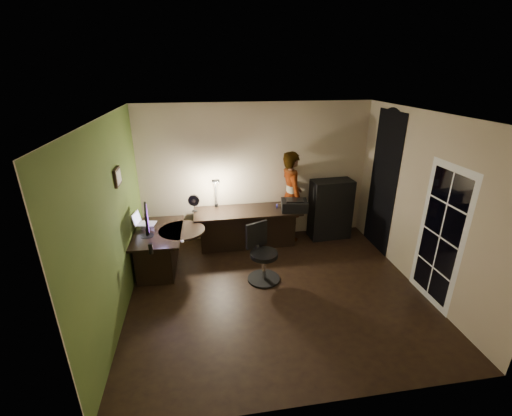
{
  "coord_description": "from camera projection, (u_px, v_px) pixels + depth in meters",
  "views": [
    {
      "loc": [
        -1.03,
        -4.4,
        3.26
      ],
      "look_at": [
        -0.15,
        1.05,
        1.0
      ],
      "focal_mm": 24.0,
      "sensor_mm": 36.0,
      "label": 1
    }
  ],
  "objects": [
    {
      "name": "ceiling",
      "position": [
        281.0,
        115.0,
        4.38
      ],
      "size": [
        4.5,
        4.0,
        0.01
      ],
      "primitive_type": "cube",
      "color": "silver",
      "rests_on": "floor"
    },
    {
      "name": "desk_lamp",
      "position": [
        216.0,
        191.0,
        6.55
      ],
      "size": [
        0.16,
        0.29,
        0.64
      ],
      "primitive_type": "cube",
      "rotation": [
        0.0,
        0.0,
        -0.01
      ],
      "color": "black",
      "rests_on": "desk_right"
    },
    {
      "name": "desk_fan",
      "position": [
        194.0,
        203.0,
        6.39
      ],
      "size": [
        0.23,
        0.15,
        0.33
      ],
      "primitive_type": "cube",
      "rotation": [
        0.0,
        0.0,
        -0.14
      ],
      "color": "black",
      "rests_on": "desk_right"
    },
    {
      "name": "laptop_stand",
      "position": [
        147.0,
        226.0,
        5.84
      ],
      "size": [
        0.25,
        0.23,
        0.09
      ],
      "primitive_type": "cube",
      "rotation": [
        0.0,
        0.0,
        0.29
      ],
      "color": "silver",
      "rests_on": "desk_left"
    },
    {
      "name": "speaker",
      "position": [
        151.0,
        248.0,
        5.04
      ],
      "size": [
        0.08,
        0.08,
        0.16
      ],
      "primitive_type": "cylinder",
      "rotation": [
        0.0,
        0.0,
        0.29
      ],
      "color": "black",
      "rests_on": "desk_left"
    },
    {
      "name": "french_door",
      "position": [
        440.0,
        237.0,
        4.84
      ],
      "size": [
        0.02,
        0.92,
        2.1
      ],
      "primitive_type": "cube",
      "color": "white",
      "rests_on": "floor"
    },
    {
      "name": "laptop",
      "position": [
        146.0,
        218.0,
        5.78
      ],
      "size": [
        0.38,
        0.36,
        0.22
      ],
      "primitive_type": "cube",
      "rotation": [
        0.0,
        0.0,
        -0.2
      ],
      "color": "silver",
      "rests_on": "laptop_stand"
    },
    {
      "name": "wall_front",
      "position": [
        327.0,
        298.0,
        3.06
      ],
      "size": [
        4.5,
        0.01,
        2.7
      ],
      "primitive_type": "cube",
      "color": "#BEAC8C",
      "rests_on": "floor"
    },
    {
      "name": "cabinet",
      "position": [
        330.0,
        209.0,
        6.93
      ],
      "size": [
        0.84,
        0.45,
        1.22
      ],
      "primitive_type": "cube",
      "rotation": [
        0.0,
        0.0,
        0.06
      ],
      "color": "black",
      "rests_on": "floor"
    },
    {
      "name": "arched_doorway",
      "position": [
        383.0,
        183.0,
        6.3
      ],
      "size": [
        0.01,
        0.9,
        2.6
      ],
      "primitive_type": "cube",
      "color": "black",
      "rests_on": "floor"
    },
    {
      "name": "office_chair",
      "position": [
        264.0,
        254.0,
        5.51
      ],
      "size": [
        0.71,
        0.71,
        0.96
      ],
      "primitive_type": "cube",
      "rotation": [
        0.0,
        0.0,
        0.43
      ],
      "color": "black",
      "rests_on": "floor"
    },
    {
      "name": "floor",
      "position": [
        276.0,
        291.0,
        5.41
      ],
      "size": [
        4.5,
        4.0,
        0.01
      ],
      "primitive_type": "cube",
      "color": "black",
      "rests_on": "ground"
    },
    {
      "name": "printer",
      "position": [
        294.0,
        205.0,
        6.46
      ],
      "size": [
        0.54,
        0.45,
        0.21
      ],
      "primitive_type": "cube",
      "rotation": [
        0.0,
        0.0,
        -0.16
      ],
      "color": "black",
      "rests_on": "desk_right"
    },
    {
      "name": "desk_right",
      "position": [
        248.0,
        228.0,
        6.64
      ],
      "size": [
        2.02,
        0.72,
        0.76
      ],
      "primitive_type": "cube",
      "rotation": [
        0.0,
        0.0,
        0.0
      ],
      "color": "black",
      "rests_on": "floor"
    },
    {
      "name": "framed_picture",
      "position": [
        117.0,
        177.0,
        4.79
      ],
      "size": [
        0.04,
        0.3,
        0.25
      ],
      "primitive_type": "cube",
      "color": "black",
      "rests_on": "wall_left"
    },
    {
      "name": "wall_right",
      "position": [
        422.0,
        203.0,
        5.23
      ],
      "size": [
        0.01,
        4.0,
        2.7
      ],
      "primitive_type": "cube",
      "color": "#BEAC8C",
      "rests_on": "floor"
    },
    {
      "name": "wall_back",
      "position": [
        256.0,
        173.0,
        6.73
      ],
      "size": [
        4.5,
        0.01,
        2.7
      ],
      "primitive_type": "cube",
      "color": "#BEAC8C",
      "rests_on": "floor"
    },
    {
      "name": "mouse",
      "position": [
        182.0,
        241.0,
        5.39
      ],
      "size": [
        0.07,
        0.09,
        0.03
      ],
      "primitive_type": "ellipsoid",
      "rotation": [
        0.0,
        0.0,
        0.14
      ],
      "color": "silver",
      "rests_on": "desk_left"
    },
    {
      "name": "pen",
      "position": [
        189.0,
        231.0,
        5.76
      ],
      "size": [
        0.08,
        0.13,
        0.01
      ],
      "primitive_type": "cube",
      "rotation": [
        0.0,
        0.0,
        0.53
      ],
      "color": "black",
      "rests_on": "desk_left"
    },
    {
      "name": "phone",
      "position": [
        157.0,
        241.0,
        5.43
      ],
      "size": [
        0.11,
        0.15,
        0.01
      ],
      "primitive_type": "cube",
      "rotation": [
        0.0,
        0.0,
        -0.33
      ],
      "color": "black",
      "rests_on": "desk_left"
    },
    {
      "name": "headphones",
      "position": [
        281.0,
        205.0,
        6.59
      ],
      "size": [
        0.21,
        0.11,
        0.09
      ],
      "primitive_type": "cube",
      "rotation": [
        0.0,
        0.0,
        -0.16
      ],
      "color": "#2F2B92",
      "rests_on": "desk_right"
    },
    {
      "name": "desk_left",
      "position": [
        160.0,
        250.0,
        5.87
      ],
      "size": [
        0.81,
        1.28,
        0.73
      ],
      "primitive_type": "cube",
      "rotation": [
        0.0,
        0.0,
        -0.03
      ],
      "color": "black",
      "rests_on": "floor"
    },
    {
      "name": "monitor",
      "position": [
        146.0,
        226.0,
        5.51
      ],
      "size": [
        0.19,
        0.57,
        0.37
      ],
      "primitive_type": "cube",
      "rotation": [
        0.0,
        0.0,
        0.15
      ],
      "color": "black",
      "rests_on": "desk_left"
    },
    {
      "name": "notepad",
      "position": [
        174.0,
        237.0,
        5.54
      ],
      "size": [
        0.19,
        0.25,
        0.01
      ],
      "primitive_type": "cube",
      "rotation": [
        0.0,
        0.0,
        0.16
      ],
      "color": "silver",
      "rests_on": "desk_left"
    },
    {
      "name": "person",
      "position": [
        291.0,
        196.0,
        6.79
      ],
      "size": [
        0.51,
        0.7,
        1.81
      ],
      "primitive_type": "imported",
      "rotation": [
        0.0,
        0.0,
        1.7
      ],
      "color": "#D8A88C",
      "rests_on": "floor"
    },
    {
      "name": "green_wall_overlay",
      "position": [
        114.0,
        223.0,
        4.57
      ],
      "size": [
        0.0,
        4.0,
        2.7
      ],
      "primitive_type": "cube",
      "color": "#496326",
      "rests_on": "floor"
    },
    {
      "name": "wall_left",
      "position": [
        113.0,
        223.0,
        4.56
      ],
      "size": [
        0.01,
        4.0,
        2.7
      ],
      "primitive_type": "cube",
      "color": "#BEAC8C",
      "rests_on": "floor"
    }
  ]
}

